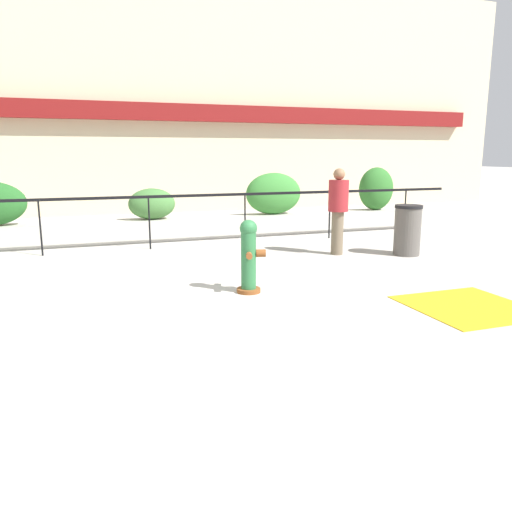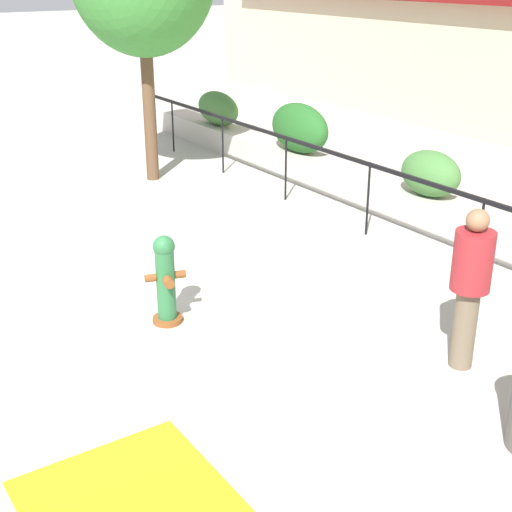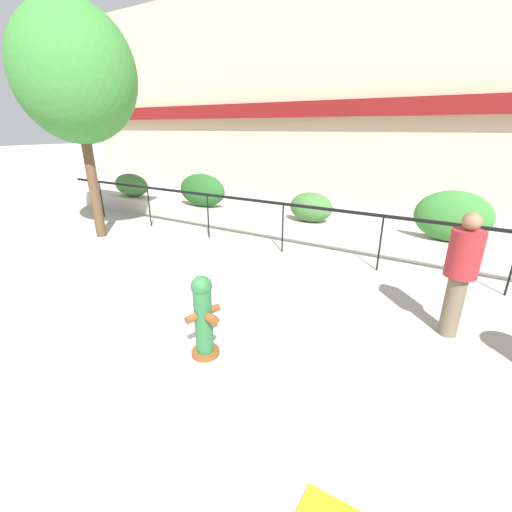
{
  "view_description": "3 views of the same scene",
  "coord_description": "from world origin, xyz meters",
  "px_view_note": "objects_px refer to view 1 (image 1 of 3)",
  "views": [
    {
      "loc": [
        -1.34,
        -5.79,
        2.01
      ],
      "look_at": [
        1.09,
        1.15,
        0.5
      ],
      "focal_mm": 35.0,
      "sensor_mm": 36.0,
      "label": 1
    },
    {
      "loc": [
        7.72,
        -2.33,
        3.9
      ],
      "look_at": [
        1.05,
        2.13,
        0.62
      ],
      "focal_mm": 50.0,
      "sensor_mm": 36.0,
      "label": 2
    },
    {
      "loc": [
        3.34,
        -1.81,
        2.7
      ],
      "look_at": [
        0.86,
        2.29,
        0.9
      ],
      "focal_mm": 24.0,
      "sensor_mm": 36.0,
      "label": 3
    }
  ],
  "objects_px": {
    "fire_hydrant": "(249,256)",
    "pedestrian": "(338,206)",
    "hedge_bush_4": "(376,189)",
    "hedge_bush_2": "(152,204)",
    "trash_bin": "(407,230)",
    "hedge_bush_3": "(274,194)"
  },
  "relations": [
    {
      "from": "hedge_bush_3",
      "to": "fire_hydrant",
      "type": "xyz_separation_m",
      "value": [
        -2.35,
        -5.03,
        -0.47
      ]
    },
    {
      "from": "hedge_bush_4",
      "to": "hedge_bush_2",
      "type": "bearing_deg",
      "value": 180.0
    },
    {
      "from": "fire_hydrant",
      "to": "pedestrian",
      "type": "distance_m",
      "value": 3.37
    },
    {
      "from": "pedestrian",
      "to": "trash_bin",
      "type": "bearing_deg",
      "value": -21.68
    },
    {
      "from": "pedestrian",
      "to": "trash_bin",
      "type": "relative_size",
      "value": 1.71
    },
    {
      "from": "hedge_bush_4",
      "to": "fire_hydrant",
      "type": "height_order",
      "value": "hedge_bush_4"
    },
    {
      "from": "hedge_bush_2",
      "to": "pedestrian",
      "type": "height_order",
      "value": "pedestrian"
    },
    {
      "from": "fire_hydrant",
      "to": "trash_bin",
      "type": "relative_size",
      "value": 1.07
    },
    {
      "from": "hedge_bush_2",
      "to": "hedge_bush_4",
      "type": "distance_m",
      "value": 6.05
    },
    {
      "from": "fire_hydrant",
      "to": "pedestrian",
      "type": "bearing_deg",
      "value": 39.05
    },
    {
      "from": "trash_bin",
      "to": "pedestrian",
      "type": "bearing_deg",
      "value": 158.32
    },
    {
      "from": "hedge_bush_3",
      "to": "pedestrian",
      "type": "relative_size",
      "value": 0.84
    },
    {
      "from": "hedge_bush_2",
      "to": "trash_bin",
      "type": "bearing_deg",
      "value": -36.88
    },
    {
      "from": "pedestrian",
      "to": "trash_bin",
      "type": "distance_m",
      "value": 1.48
    },
    {
      "from": "hedge_bush_3",
      "to": "hedge_bush_4",
      "type": "relative_size",
      "value": 1.26
    },
    {
      "from": "pedestrian",
      "to": "fire_hydrant",
      "type": "bearing_deg",
      "value": -140.95
    },
    {
      "from": "hedge_bush_4",
      "to": "pedestrian",
      "type": "xyz_separation_m",
      "value": [
        -2.75,
        -2.93,
        -0.09
      ]
    },
    {
      "from": "pedestrian",
      "to": "hedge_bush_2",
      "type": "bearing_deg",
      "value": 138.34
    },
    {
      "from": "hedge_bush_3",
      "to": "hedge_bush_4",
      "type": "height_order",
      "value": "hedge_bush_4"
    },
    {
      "from": "hedge_bush_2",
      "to": "fire_hydrant",
      "type": "xyz_separation_m",
      "value": [
        0.7,
        -5.03,
        -0.31
      ]
    },
    {
      "from": "hedge_bush_3",
      "to": "trash_bin",
      "type": "relative_size",
      "value": 1.44
    },
    {
      "from": "hedge_bush_4",
      "to": "trash_bin",
      "type": "xyz_separation_m",
      "value": [
        -1.45,
        -3.45,
        -0.57
      ]
    }
  ]
}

